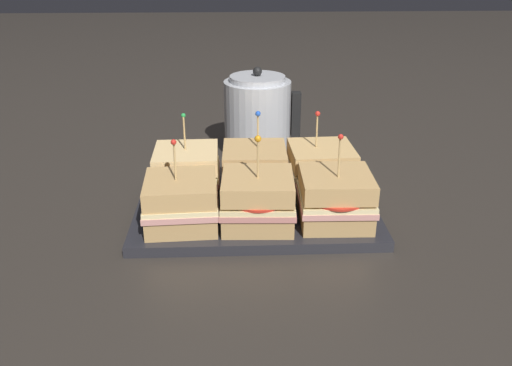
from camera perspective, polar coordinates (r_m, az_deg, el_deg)
name	(u,v)px	position (r m, az deg, el deg)	size (l,w,h in m)	color
ground_plane	(256,215)	(0.97, 0.00, -3.36)	(6.00, 6.00, 0.00)	#2D2823
serving_platter	(256,210)	(0.96, 0.00, -2.89)	(0.42, 0.27, 0.02)	#232328
sandwich_front_left	(181,202)	(0.89, -7.86, -2.00)	(0.13, 0.13, 0.15)	tan
sandwich_front_center	(257,200)	(0.88, 0.09, -1.81)	(0.13, 0.13, 0.16)	tan
sandwich_front_right	(335,198)	(0.90, 8.35, -1.59)	(0.12, 0.13, 0.16)	tan
sandwich_back_left	(187,172)	(1.00, -7.29, 1.19)	(0.12, 0.12, 0.15)	#DBB77A
sandwich_back_center	(255,170)	(1.00, -0.08, 1.39)	(0.12, 0.12, 0.15)	tan
sandwich_back_right	(321,169)	(1.01, 6.85, 1.50)	(0.12, 0.13, 0.15)	tan
kettle_steel	(258,116)	(1.22, 0.20, 7.03)	(0.17, 0.15, 0.20)	#B7BABF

